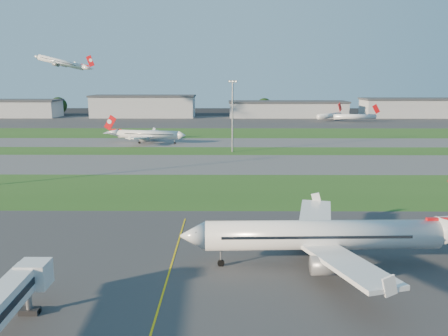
{
  "coord_description": "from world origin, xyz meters",
  "views": [
    {
      "loc": [
        12.98,
        -49.77,
        26.37
      ],
      "look_at": [
        12.34,
        44.59,
        7.0
      ],
      "focal_mm": 35.0,
      "sensor_mm": 36.0,
      "label": 1
    }
  ],
  "objects_px": {
    "airliner_parked": "(324,236)",
    "mini_jet_near": "(330,116)",
    "mini_jet_far": "(355,117)",
    "light_mast_centre": "(233,111)",
    "airliner_taxiing": "(148,135)"
  },
  "relations": [
    {
      "from": "mini_jet_near",
      "to": "light_mast_centre",
      "type": "height_order",
      "value": "light_mast_centre"
    },
    {
      "from": "airliner_parked",
      "to": "mini_jet_near",
      "type": "distance_m",
      "value": 226.64
    },
    {
      "from": "airliner_taxiing",
      "to": "light_mast_centre",
      "type": "bearing_deg",
      "value": 158.85
    },
    {
      "from": "mini_jet_near",
      "to": "airliner_taxiing",
      "type": "bearing_deg",
      "value": 178.49
    },
    {
      "from": "airliner_parked",
      "to": "mini_jet_far",
      "type": "relative_size",
      "value": 1.43
    },
    {
      "from": "airliner_parked",
      "to": "airliner_taxiing",
      "type": "relative_size",
      "value": 1.26
    },
    {
      "from": "airliner_parked",
      "to": "light_mast_centre",
      "type": "distance_m",
      "value": 100.21
    },
    {
      "from": "airliner_parked",
      "to": "light_mast_centre",
      "type": "bearing_deg",
      "value": 95.22
    },
    {
      "from": "airliner_taxiing",
      "to": "light_mast_centre",
      "type": "relative_size",
      "value": 1.26
    },
    {
      "from": "mini_jet_far",
      "to": "light_mast_centre",
      "type": "xyz_separation_m",
      "value": [
        -77.44,
        -113.75,
        11.53
      ]
    },
    {
      "from": "airliner_parked",
      "to": "airliner_taxiing",
      "type": "height_order",
      "value": "airliner_parked"
    },
    {
      "from": "airliner_taxiing",
      "to": "mini_jet_far",
      "type": "relative_size",
      "value": 1.14
    },
    {
      "from": "mini_jet_far",
      "to": "airliner_parked",
      "type": "bearing_deg",
      "value": -108.3
    },
    {
      "from": "airliner_parked",
      "to": "mini_jet_far",
      "type": "distance_m",
      "value": 222.61
    },
    {
      "from": "light_mast_centre",
      "to": "airliner_parked",
      "type": "bearing_deg",
      "value": -83.18
    }
  ]
}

